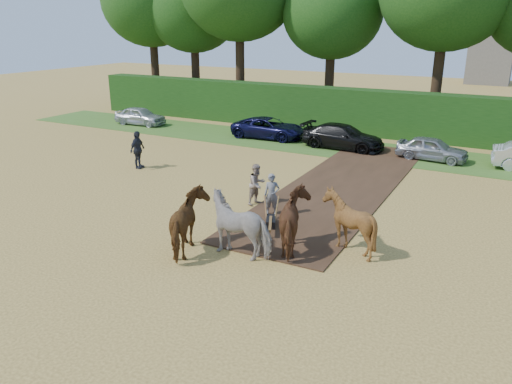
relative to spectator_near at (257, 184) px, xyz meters
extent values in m
plane|color=gold|center=(0.87, -2.92, -0.86)|extent=(120.00, 120.00, 0.00)
cube|color=#472D1C|center=(2.37, 4.08, -0.84)|extent=(4.50, 17.00, 0.05)
cube|color=#38601E|center=(0.87, 11.08, -0.85)|extent=(50.00, 5.00, 0.03)
cube|color=#14380F|center=(0.87, 15.58, 0.64)|extent=(46.00, 1.60, 3.00)
imported|color=#C6B19B|center=(0.00, 0.00, 0.00)|extent=(0.88, 1.00, 1.73)
imported|color=#21242D|center=(-8.01, 1.90, 0.11)|extent=(0.60, 1.19, 1.95)
imported|color=brown|center=(0.19, -5.09, 0.15)|extent=(1.99, 2.63, 2.02)
imported|color=beige|center=(1.71, -4.24, 0.15)|extent=(2.54, 2.40, 2.02)
imported|color=#5E2D1D|center=(3.22, -3.38, 0.15)|extent=(1.99, 2.63, 2.02)
imported|color=brown|center=(4.74, -2.52, 0.15)|extent=(2.25, 2.35, 2.03)
cube|color=black|center=(1.59, -1.91, -0.70)|extent=(0.67, 0.93, 0.34)
cube|color=brown|center=(1.83, -2.43, -0.53)|extent=(0.65, 1.26, 0.10)
cylinder|color=brown|center=(1.18, -1.51, -0.34)|extent=(0.58, 0.86, 0.71)
cylinder|color=brown|center=(1.56, -1.34, -0.34)|extent=(0.34, 0.95, 0.71)
imported|color=#9A9B92|center=(1.11, -0.86, -0.02)|extent=(0.73, 0.63, 1.69)
imported|color=silver|center=(-15.62, 10.99, -0.20)|extent=(3.99, 1.77, 1.33)
imported|color=#111137|center=(-5.21, 11.44, -0.19)|extent=(4.95, 2.48, 1.35)
imported|color=black|center=(-0.01, 11.01, -0.14)|extent=(5.10, 2.30, 1.45)
imported|color=#979B9F|center=(5.19, 10.74, -0.22)|extent=(3.92, 1.86, 1.30)
cylinder|color=#382616|center=(-20.13, 18.58, 2.06)|extent=(0.70, 0.70, 5.85)
ellipsoid|color=#163F11|center=(-20.13, 18.58, 8.14)|extent=(8.40, 8.40, 7.73)
cylinder|color=#382616|center=(-16.13, 19.08, 1.84)|extent=(0.70, 0.70, 5.40)
ellipsoid|color=#163F11|center=(-16.13, 19.08, 7.46)|extent=(7.80, 7.80, 7.18)
cylinder|color=#382616|center=(-11.13, 18.08, 2.40)|extent=(0.70, 0.70, 6.53)
cylinder|color=#382616|center=(-4.13, 19.58, 1.72)|extent=(0.70, 0.70, 5.17)
ellipsoid|color=#163F11|center=(-4.13, 19.58, 7.09)|extent=(7.40, 7.40, 6.81)
cylinder|color=#382616|center=(3.87, 18.58, 2.17)|extent=(0.70, 0.70, 6.08)
cube|color=slate|center=(4.87, 52.08, 3.64)|extent=(5.00, 5.00, 9.00)
camera|label=1|loc=(9.20, -17.34, 6.35)|focal=35.00mm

